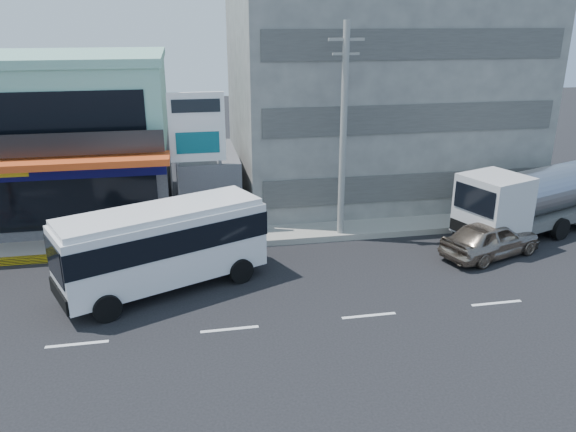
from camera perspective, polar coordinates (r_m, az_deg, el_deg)
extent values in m
plane|color=black|center=(19.74, -5.95, -11.38)|extent=(120.00, 120.00, 0.00)
cube|color=gray|center=(28.89, 2.25, -0.60)|extent=(70.00, 5.00, 0.30)
cube|color=#424146|center=(32.68, -22.49, 3.70)|extent=(12.00, 10.00, 4.00)
cube|color=#84BBAD|center=(31.92, -23.43, 10.61)|extent=(12.00, 10.00, 4.00)
cube|color=#D54719|center=(26.69, -25.36, 4.77)|extent=(12.40, 1.80, 0.30)
cube|color=#0C0B4F|center=(27.53, -24.84, 4.06)|extent=(12.00, 0.12, 0.80)
cube|color=black|center=(27.95, -24.39, 1.12)|extent=(11.00, 0.06, 2.60)
cube|color=gray|center=(33.94, 8.78, 14.11)|extent=(16.00, 12.00, 14.00)
cube|color=#424146|center=(30.11, -8.11, 3.26)|extent=(3.00, 6.00, 3.50)
cylinder|color=slate|center=(28.68, -8.18, 6.21)|extent=(1.50, 1.50, 0.15)
cylinder|color=gray|center=(26.99, -11.13, 4.48)|extent=(0.16, 0.16, 6.50)
cylinder|color=gray|center=(27.04, -6.88, 4.74)|extent=(0.16, 0.16, 6.50)
cube|color=white|center=(26.55, -9.24, 8.89)|extent=(2.60, 0.18, 3.20)
cylinder|color=#999993|center=(25.85, 5.63, 8.08)|extent=(0.30, 0.30, 10.00)
cube|color=#999993|center=(25.35, 5.96, 17.42)|extent=(1.60, 0.12, 0.12)
cube|color=#999993|center=(25.38, 5.91, 16.06)|extent=(1.20, 0.10, 0.10)
cube|color=white|center=(22.14, -12.58, -2.99)|extent=(8.20, 5.44, 2.59)
cube|color=black|center=(21.95, -12.68, -1.77)|extent=(8.28, 5.51, 0.96)
cube|color=white|center=(21.65, -12.86, 0.45)|extent=(7.90, 5.14, 0.22)
cylinder|color=black|center=(20.86, -17.91, -8.90)|extent=(1.05, 0.70, 1.01)
cylinder|color=black|center=(23.02, -19.78, -6.35)|extent=(1.05, 0.70, 1.01)
cylinder|color=black|center=(22.68, -4.81, -5.57)|extent=(1.05, 0.70, 1.01)
cylinder|color=black|center=(24.68, -7.68, -3.52)|extent=(1.05, 0.70, 1.01)
imported|color=gray|center=(26.50, 19.90, -2.17)|extent=(5.23, 3.43, 1.66)
cube|color=silver|center=(27.33, 20.10, 1.04)|extent=(3.29, 3.29, 2.78)
cube|color=#595956|center=(29.97, 23.53, -0.10)|extent=(8.84, 5.13, 0.53)
cylinder|color=gray|center=(30.46, 25.06, 2.52)|extent=(6.39, 4.15, 2.25)
cylinder|color=black|center=(26.78, 21.15, -2.77)|extent=(1.11, 0.67, 1.07)
cylinder|color=black|center=(28.22, 17.31, -1.18)|extent=(1.11, 0.67, 1.07)
cylinder|color=black|center=(29.86, 25.93, -1.18)|extent=(1.11, 0.67, 1.07)
cylinder|color=black|center=(31.16, 22.25, 0.17)|extent=(1.11, 0.67, 1.07)
cylinder|color=black|center=(32.92, 24.65, 0.84)|extent=(1.11, 0.67, 1.07)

